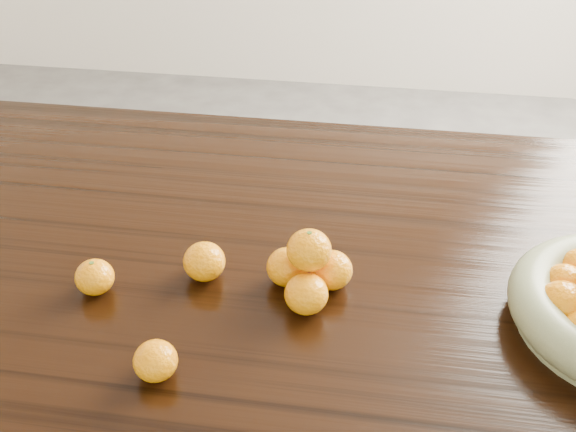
# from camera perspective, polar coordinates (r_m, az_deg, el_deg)

# --- Properties ---
(dining_table) EXTENTS (2.00, 1.00, 0.75)m
(dining_table) POSITION_cam_1_polar(r_m,az_deg,el_deg) (1.20, -0.67, -6.06)
(dining_table) COLOR black
(dining_table) RESTS_ON ground
(orange_pyramid) EXTENTS (0.14, 0.13, 0.12)m
(orange_pyramid) POSITION_cam_1_polar(r_m,az_deg,el_deg) (1.02, 1.84, -4.80)
(orange_pyramid) COLOR orange
(orange_pyramid) RESTS_ON dining_table
(loose_orange_0) EXTENTS (0.06, 0.06, 0.06)m
(loose_orange_0) POSITION_cam_1_polar(r_m,az_deg,el_deg) (1.08, -16.80, -5.22)
(loose_orange_0) COLOR orange
(loose_orange_0) RESTS_ON dining_table
(loose_orange_1) EXTENTS (0.06, 0.06, 0.06)m
(loose_orange_1) POSITION_cam_1_polar(r_m,az_deg,el_deg) (0.92, -11.69, -12.49)
(loose_orange_1) COLOR orange
(loose_orange_1) RESTS_ON dining_table
(loose_orange_2) EXTENTS (0.07, 0.07, 0.06)m
(loose_orange_2) POSITION_cam_1_polar(r_m,az_deg,el_deg) (1.06, -7.45, -4.03)
(loose_orange_2) COLOR orange
(loose_orange_2) RESTS_ON dining_table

